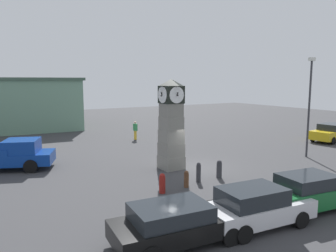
{
  "coord_description": "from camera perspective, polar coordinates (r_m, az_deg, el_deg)",
  "views": [
    {
      "loc": [
        -11.71,
        -16.35,
        5.43
      ],
      "look_at": [
        -0.53,
        2.2,
        2.41
      ],
      "focal_mm": 35.0,
      "sensor_mm": 36.0,
      "label": 1
    }
  ],
  "objects": [
    {
      "name": "bollard_mid_row",
      "position": [
        16.96,
        3.22,
        -9.18
      ],
      "size": [
        0.25,
        0.25,
        0.88
      ],
      "color": "brown",
      "rests_on": "ground_plane"
    },
    {
      "name": "car_silver_hatch",
      "position": [
        32.85,
        26.46,
        -1.01
      ],
      "size": [
        4.32,
        2.36,
        1.57
      ],
      "color": "gold",
      "rests_on": "ground_plane"
    },
    {
      "name": "street_lamp_far_side",
      "position": [
        25.02,
        23.42,
        4.02
      ],
      "size": [
        0.5,
        0.24,
        7.01
      ],
      "color": "#333338",
      "rests_on": "ground_plane"
    },
    {
      "name": "pickup_truck",
      "position": [
        22.37,
        -26.39,
        -4.51
      ],
      "size": [
        5.94,
        3.98,
        1.85
      ],
      "color": "navy",
      "rests_on": "ground_plane"
    },
    {
      "name": "pedestrian_near_bench",
      "position": [
        30.3,
        -5.72,
        -0.55
      ],
      "size": [
        0.29,
        0.43,
        1.71
      ],
      "color": "gold",
      "rests_on": "ground_plane"
    },
    {
      "name": "bollard_far_row",
      "position": [
        17.84,
        5.34,
        -7.99
      ],
      "size": [
        0.25,
        0.25,
        1.08
      ],
      "color": "#333338",
      "rests_on": "ground_plane"
    },
    {
      "name": "bollard_near_tower",
      "position": [
        16.09,
        -1.01,
        -9.92
      ],
      "size": [
        0.31,
        0.31,
        0.98
      ],
      "color": "maroon",
      "rests_on": "ground_plane"
    },
    {
      "name": "bollard_end_row",
      "position": [
        18.72,
        8.9,
        -7.38
      ],
      "size": [
        0.3,
        0.3,
        1.02
      ],
      "color": "#333338",
      "rests_on": "ground_plane"
    },
    {
      "name": "car_near_tower",
      "position": [
        12.98,
        15.12,
        -13.38
      ],
      "size": [
        4.4,
        2.17,
        1.53
      ],
      "color": "silver",
      "rests_on": "ground_plane"
    },
    {
      "name": "car_navy_sedan",
      "position": [
        11.39,
        1.59,
        -16.49
      ],
      "size": [
        4.75,
        2.35,
        1.39
      ],
      "color": "black",
      "rests_on": "ground_plane"
    },
    {
      "name": "car_by_building",
      "position": [
        15.31,
        23.64,
        -10.41
      ],
      "size": [
        4.31,
        2.28,
        1.55
      ],
      "color": "#19602D",
      "rests_on": "ground_plane"
    },
    {
      "name": "ground_plane",
      "position": [
        20.83,
        4.41,
        -7.2
      ],
      "size": [
        88.55,
        88.55,
        0.0
      ],
      "primitive_type": "plane",
      "color": "#38383A"
    },
    {
      "name": "clock_tower",
      "position": [
        19.98,
        0.56,
        0.09
      ],
      "size": [
        1.51,
        1.55,
        5.52
      ],
      "color": "gray",
      "rests_on": "ground_plane"
    }
  ]
}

